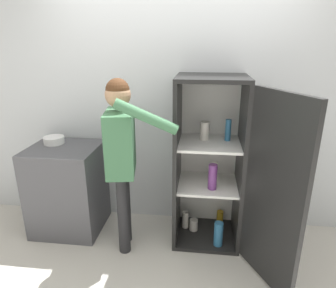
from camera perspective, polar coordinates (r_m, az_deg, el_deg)
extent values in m
plane|color=beige|center=(2.80, -0.90, -24.06)|extent=(12.00, 12.00, 0.00)
cube|color=silver|center=(3.08, 1.48, 7.13)|extent=(7.00, 0.06, 2.55)
cube|color=black|center=(3.27, 7.09, -16.55)|extent=(0.63, 0.58, 0.04)
cube|color=black|center=(2.68, 8.49, 12.35)|extent=(0.63, 0.58, 0.04)
cube|color=white|center=(3.13, 7.70, -1.65)|extent=(0.63, 0.03, 1.56)
cube|color=black|center=(2.89, 1.79, -3.31)|extent=(0.04, 0.58, 1.56)
cube|color=black|center=(2.90, 13.64, -3.77)|extent=(0.03, 0.58, 1.56)
cube|color=white|center=(2.97, 7.53, -7.61)|extent=(0.56, 0.51, 0.02)
cube|color=white|center=(2.81, 7.90, 0.11)|extent=(0.56, 0.51, 0.02)
cube|color=black|center=(2.43, 19.45, -8.96)|extent=(0.34, 0.58, 1.56)
cylinder|color=beige|center=(3.26, 3.34, -14.18)|extent=(0.07, 0.07, 0.18)
cylinder|color=teal|center=(2.85, 11.37, 2.62)|extent=(0.05, 0.05, 0.20)
cylinder|color=beige|center=(3.25, 4.89, -15.06)|extent=(0.09, 0.09, 0.12)
cylinder|color=#B78C1E|center=(3.38, 9.86, -13.56)|extent=(0.07, 0.07, 0.14)
cylinder|color=beige|center=(2.84, 6.98, 2.51)|extent=(0.09, 0.09, 0.18)
cylinder|color=teal|center=(3.04, 9.58, -16.53)|extent=(0.09, 0.09, 0.25)
cylinder|color=beige|center=(2.98, 8.93, -5.20)|extent=(0.06, 0.06, 0.20)
cylinder|color=#723884|center=(2.82, 8.49, -6.21)|extent=(0.08, 0.08, 0.24)
cylinder|color=#262628|center=(3.01, -8.21, -11.44)|extent=(0.11, 0.11, 0.79)
cylinder|color=#262628|center=(2.86, -8.51, -13.17)|extent=(0.11, 0.11, 0.79)
cube|color=#3F724C|center=(2.65, -9.05, 0.26)|extent=(0.30, 0.46, 0.56)
sphere|color=tan|center=(2.55, -9.54, 9.24)|extent=(0.22, 0.22, 0.22)
sphere|color=#4C2D19|center=(2.54, -9.58, 10.08)|extent=(0.20, 0.20, 0.20)
cylinder|color=#3F724C|center=(2.88, -8.54, 1.24)|extent=(0.08, 0.08, 0.53)
cylinder|color=#3F724C|center=(2.33, -4.18, 5.18)|extent=(0.52, 0.17, 0.30)
cube|color=#4C4C51|center=(3.32, -18.54, -8.03)|extent=(0.68, 0.61, 0.91)
cylinder|color=white|center=(3.28, -20.89, 0.69)|extent=(0.21, 0.21, 0.07)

